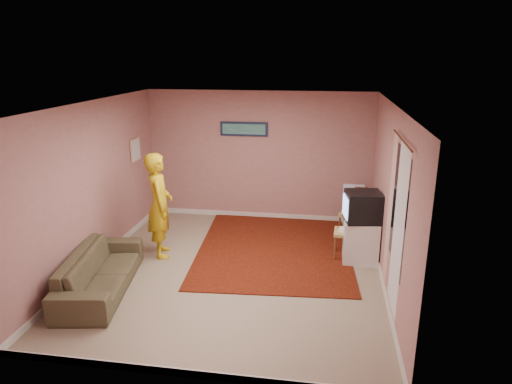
% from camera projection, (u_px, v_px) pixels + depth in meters
% --- Properties ---
extents(ground, '(5.00, 5.00, 0.00)m').
position_uv_depth(ground, '(235.00, 271.00, 7.18)').
color(ground, gray).
rests_on(ground, ground).
extents(wall_back, '(4.50, 0.02, 2.60)m').
position_uv_depth(wall_back, '(259.00, 156.00, 9.16)').
color(wall_back, '#AB7074').
rests_on(wall_back, ground).
extents(wall_front, '(4.50, 0.02, 2.60)m').
position_uv_depth(wall_front, '(183.00, 266.00, 4.44)').
color(wall_front, '#AB7074').
rests_on(wall_front, ground).
extents(wall_left, '(0.02, 5.00, 2.60)m').
position_uv_depth(wall_left, '(93.00, 186.00, 7.13)').
color(wall_left, '#AB7074').
rests_on(wall_left, ground).
extents(wall_right, '(0.02, 5.00, 2.60)m').
position_uv_depth(wall_right, '(390.00, 199.00, 6.47)').
color(wall_right, '#AB7074').
rests_on(wall_right, ground).
extents(ceiling, '(4.50, 5.00, 0.02)m').
position_uv_depth(ceiling, '(233.00, 104.00, 6.42)').
color(ceiling, white).
rests_on(ceiling, wall_back).
extents(baseboard_back, '(4.50, 0.02, 0.10)m').
position_uv_depth(baseboard_back, '(259.00, 215.00, 9.52)').
color(baseboard_back, silver).
rests_on(baseboard_back, ground).
extents(baseboard_front, '(4.50, 0.02, 0.10)m').
position_uv_depth(baseboard_front, '(189.00, 373.00, 4.81)').
color(baseboard_front, silver).
rests_on(baseboard_front, ground).
extents(baseboard_left, '(0.02, 5.00, 0.10)m').
position_uv_depth(baseboard_left, '(102.00, 259.00, 7.50)').
color(baseboard_left, silver).
rests_on(baseboard_left, ground).
extents(baseboard_right, '(0.02, 5.00, 0.10)m').
position_uv_depth(baseboard_right, '(382.00, 279.00, 6.83)').
color(baseboard_right, silver).
rests_on(baseboard_right, ground).
extents(window, '(0.01, 1.10, 1.50)m').
position_uv_depth(window, '(399.00, 210.00, 5.57)').
color(window, black).
rests_on(window, wall_right).
extents(curtain_sheer, '(0.01, 0.75, 2.10)m').
position_uv_depth(curtain_sheer, '(398.00, 230.00, 5.49)').
color(curtain_sheer, white).
rests_on(curtain_sheer, wall_right).
extents(curtain_floral, '(0.01, 0.35, 2.10)m').
position_uv_depth(curtain_floral, '(390.00, 211.00, 6.16)').
color(curtain_floral, beige).
rests_on(curtain_floral, wall_right).
extents(curtain_rod, '(0.02, 1.40, 0.02)m').
position_uv_depth(curtain_rod, '(402.00, 140.00, 5.33)').
color(curtain_rod, brown).
rests_on(curtain_rod, wall_right).
extents(picture_back, '(0.95, 0.04, 0.28)m').
position_uv_depth(picture_back, '(244.00, 129.00, 9.01)').
color(picture_back, '#131934').
rests_on(picture_back, wall_back).
extents(picture_left, '(0.04, 0.38, 0.42)m').
position_uv_depth(picture_left, '(136.00, 150.00, 8.57)').
color(picture_left, beige).
rests_on(picture_left, wall_left).
extents(area_rug, '(2.82, 3.42, 0.02)m').
position_uv_depth(area_rug, '(274.00, 249.00, 7.99)').
color(area_rug, black).
rests_on(area_rug, ground).
extents(tv_cabinet, '(0.56, 0.50, 0.71)m').
position_uv_depth(tv_cabinet, '(361.00, 241.00, 7.43)').
color(tv_cabinet, silver).
rests_on(tv_cabinet, ground).
extents(crt_tv, '(0.62, 0.57, 0.48)m').
position_uv_depth(crt_tv, '(363.00, 207.00, 7.25)').
color(crt_tv, black).
rests_on(crt_tv, tv_cabinet).
extents(chair_a, '(0.53, 0.52, 0.52)m').
position_uv_depth(chair_a, '(353.00, 208.00, 8.31)').
color(chair_a, tan).
rests_on(chair_a, ground).
extents(dvd_player, '(0.38, 0.28, 0.06)m').
position_uv_depth(dvd_player, '(353.00, 211.00, 8.33)').
color(dvd_player, '#ACACB1').
rests_on(dvd_player, chair_a).
extents(blue_throw, '(0.38, 0.05, 0.40)m').
position_uv_depth(blue_throw, '(353.00, 195.00, 8.44)').
color(blue_throw, '#89A9E1').
rests_on(blue_throw, chair_a).
extents(chair_b, '(0.41, 0.43, 0.49)m').
position_uv_depth(chair_b, '(346.00, 226.00, 7.52)').
color(chair_b, tan).
rests_on(chair_b, ground).
extents(game_console, '(0.25, 0.20, 0.05)m').
position_uv_depth(game_console, '(346.00, 230.00, 7.54)').
color(game_console, white).
rests_on(game_console, chair_b).
extents(sofa, '(1.10, 2.10, 0.58)m').
position_uv_depth(sofa, '(100.00, 271.00, 6.53)').
color(sofa, '#4B432D').
rests_on(sofa, ground).
extents(person, '(0.63, 0.75, 1.76)m').
position_uv_depth(person, '(160.00, 205.00, 7.53)').
color(person, gold).
rests_on(person, ground).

